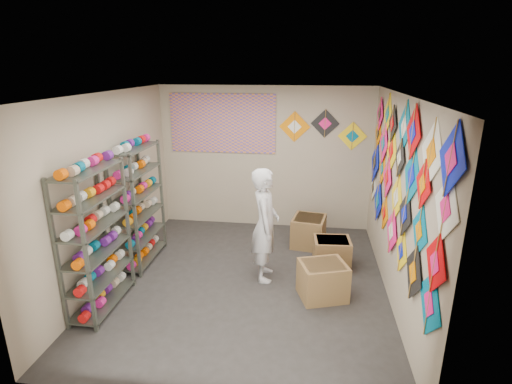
# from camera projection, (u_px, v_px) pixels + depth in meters

# --- Properties ---
(ground) EXTENTS (4.50, 4.50, 0.00)m
(ground) POSITION_uv_depth(u_px,v_px,m) (247.00, 282.00, 5.88)
(ground) COLOR #2A2724
(room_walls) EXTENTS (4.50, 4.50, 4.50)m
(room_walls) POSITION_uv_depth(u_px,v_px,m) (246.00, 174.00, 5.38)
(room_walls) COLOR tan
(room_walls) RESTS_ON ground
(shelf_rack_front) EXTENTS (0.40, 1.10, 1.90)m
(shelf_rack_front) POSITION_uv_depth(u_px,v_px,m) (96.00, 240.00, 5.02)
(shelf_rack_front) COLOR #4C5147
(shelf_rack_front) RESTS_ON ground
(shelf_rack_back) EXTENTS (0.40, 1.10, 1.90)m
(shelf_rack_back) POSITION_uv_depth(u_px,v_px,m) (139.00, 205.00, 6.25)
(shelf_rack_back) COLOR #4C5147
(shelf_rack_back) RESTS_ON ground
(string_spools) EXTENTS (0.12, 2.36, 0.12)m
(string_spools) POSITION_uv_depth(u_px,v_px,m) (119.00, 214.00, 5.61)
(string_spools) COLOR #DF1F84
(string_spools) RESTS_ON ground
(kite_wall_display) EXTENTS (0.06, 4.32, 2.05)m
(kite_wall_display) POSITION_uv_depth(u_px,v_px,m) (398.00, 178.00, 5.09)
(kite_wall_display) COLOR #00688B
(kite_wall_display) RESTS_ON room_walls
(back_wall_kites) EXTENTS (1.60, 0.02, 0.74)m
(back_wall_kites) POSITION_uv_depth(u_px,v_px,m) (322.00, 129.00, 7.27)
(back_wall_kites) COLOR orange
(back_wall_kites) RESTS_ON room_walls
(poster) EXTENTS (2.00, 0.01, 1.10)m
(poster) POSITION_uv_depth(u_px,v_px,m) (222.00, 123.00, 7.48)
(poster) COLOR #62489C
(poster) RESTS_ON room_walls
(shopkeeper) EXTENTS (0.69, 0.52, 1.69)m
(shopkeeper) POSITION_uv_depth(u_px,v_px,m) (265.00, 225.00, 5.77)
(shopkeeper) COLOR silver
(shopkeeper) RESTS_ON ground
(carton_a) EXTENTS (0.73, 0.67, 0.50)m
(carton_a) POSITION_uv_depth(u_px,v_px,m) (323.00, 280.00, 5.43)
(carton_a) COLOR olive
(carton_a) RESTS_ON ground
(carton_b) EXTENTS (0.59, 0.50, 0.46)m
(carton_b) POSITION_uv_depth(u_px,v_px,m) (332.00, 253.00, 6.28)
(carton_b) COLOR olive
(carton_b) RESTS_ON ground
(carton_c) EXTENTS (0.63, 0.67, 0.52)m
(carton_c) POSITION_uv_depth(u_px,v_px,m) (309.00, 231.00, 7.01)
(carton_c) COLOR olive
(carton_c) RESTS_ON ground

